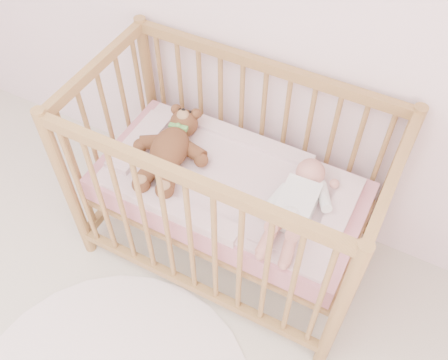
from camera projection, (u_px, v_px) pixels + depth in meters
The scene contains 5 objects.
crib at pixel (229, 189), 2.30m from camera, with size 1.36×0.76×1.00m, color #A97F47, non-canonical shape.
mattress at pixel (229, 191), 2.31m from camera, with size 1.22×0.62×0.13m, color pink.
blanket at pixel (229, 181), 2.25m from camera, with size 1.10×0.58×0.06m, color pink, non-canonical shape.
baby at pixel (297, 201), 2.09m from camera, with size 0.28×0.58×0.14m, color white, non-canonical shape.
teddy_bear at pixel (170, 149), 2.26m from camera, with size 0.38×0.54×0.15m, color brown, non-canonical shape.
Camera 1 is at (1.01, 0.33, 2.31)m, focal length 40.00 mm.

